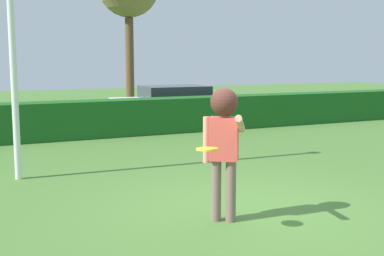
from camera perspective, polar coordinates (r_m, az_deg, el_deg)
The scene contains 5 objects.
ground_plane at distance 7.45m, azimuth 6.27°, elevation -9.27°, with size 60.00×60.00×0.00m, color #4B7633.
person at distance 6.68m, azimuth 3.62°, elevation -0.85°, with size 0.48×0.84×1.80m.
frisbee at distance 6.10m, azimuth 1.71°, elevation -2.39°, with size 0.27×0.27×0.04m.
hedge_row at distance 14.42m, azimuth -9.91°, elevation 1.09°, with size 23.76×0.90×1.02m, color #1A581C.
parked_car_white at distance 17.45m, azimuth -2.00°, elevation 2.94°, with size 4.26×1.94×1.25m.
Camera 1 is at (-3.72, -6.07, 2.19)m, focal length 47.12 mm.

